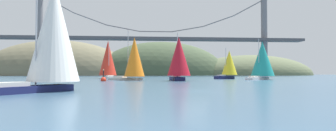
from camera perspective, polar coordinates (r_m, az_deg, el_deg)
name	(u,v)px	position (r m, az deg, el deg)	size (l,w,h in m)	color
ground_plane	(194,91)	(25.79, 5.56, -5.40)	(360.00, 360.00, 0.00)	#385670
headland_left	(58,75)	(168.04, -22.28, -1.96)	(86.13, 44.00, 40.64)	#6B664C
headland_right	(251,75)	(172.86, 17.14, -1.99)	(76.20, 44.00, 24.76)	#5B6647
headland_center	(161,75)	(160.61, -1.39, -2.10)	(78.34, 44.00, 40.00)	#425138
suspension_bridge	(156,38)	(121.40, -2.61, 5.91)	(136.87, 6.00, 36.02)	slate
sailboat_yellow_sail	(229,64)	(74.70, 12.78, 0.37)	(7.49, 5.77, 8.35)	#191E4C
sailboat_scarlet_sail	(108,59)	(82.56, -12.60, 1.37)	(6.45, 9.98, 11.47)	white
sailboat_crimson_sail	(179,58)	(55.91, 2.28, 1.61)	(5.07, 9.01, 10.30)	#191E4C
sailboat_white_mainsail	(53,34)	(28.10, -23.22, 6.25)	(8.10, 9.64, 11.69)	#191E4C
sailboat_teal_sail	(262,59)	(70.86, 19.33, 1.24)	(9.69, 8.64, 10.02)	white
sailboat_orange_sail	(134,58)	(60.68, -7.27, 1.53)	(9.35, 7.92, 11.46)	#B7B2A8
channel_buoy	(103,79)	(55.19, -13.51, -2.88)	(1.10, 1.10, 2.64)	red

